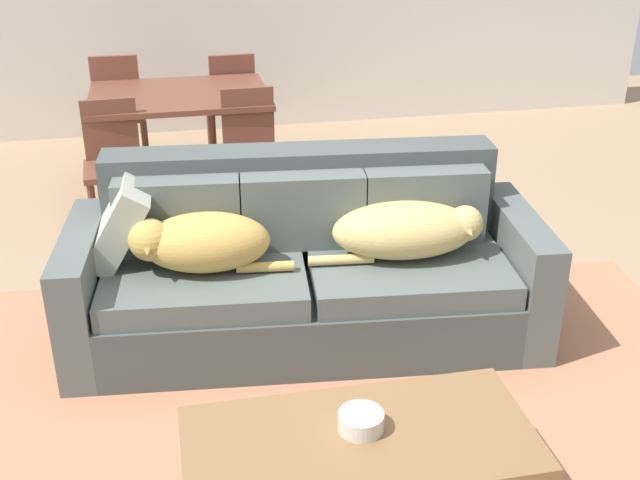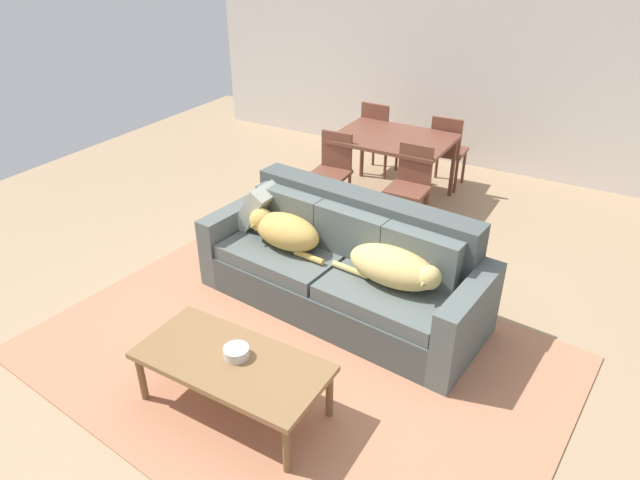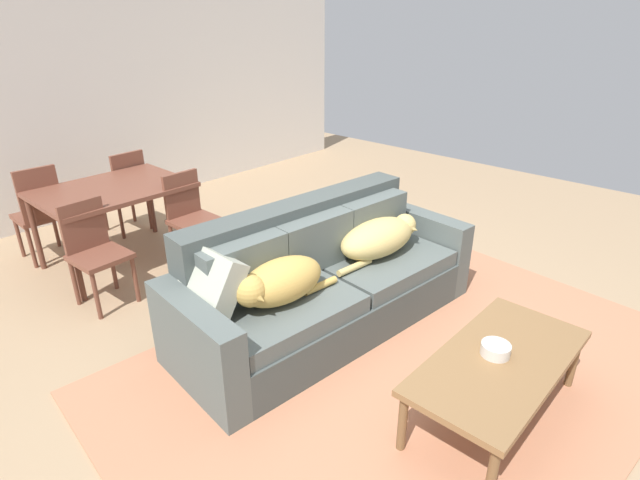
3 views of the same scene
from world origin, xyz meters
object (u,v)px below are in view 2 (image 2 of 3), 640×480
dining_chair_near_left (332,168)px  dining_chair_far_left (378,136)px  throw_pillow_by_left_arm (262,205)px  coffee_table (232,364)px  dog_on_right_cushion (395,267)px  couch (345,268)px  dog_on_left_cushion (283,230)px  bowl_on_coffee_table (236,352)px  dining_chair_far_right (447,148)px  dining_table (393,143)px  dining_chair_near_right (410,183)px

dining_chair_near_left → dining_chair_far_left: dining_chair_far_left is taller
throw_pillow_by_left_arm → coffee_table: throw_pillow_by_left_arm is taller
dog_on_right_cushion → dining_chair_far_left: size_ratio=0.95×
couch → dog_on_left_cushion: (-0.54, -0.10, 0.25)m
throw_pillow_by_left_arm → dining_chair_far_left: bearing=91.6°
throw_pillow_by_left_arm → bowl_on_coffee_table: (0.86, -1.52, -0.20)m
dining_chair_near_left → dining_chair_far_right: dining_chair_far_right is taller
throw_pillow_by_left_arm → bowl_on_coffee_table: bearing=-60.3°
dining_table → dining_chair_near_right: bearing=-50.7°
dog_on_right_cushion → bowl_on_coffee_table: size_ratio=5.33×
couch → dining_chair_far_right: 2.75m
dog_on_right_cushion → dining_chair_near_left: size_ratio=1.04×
coffee_table → dining_table: (-0.47, 3.55, 0.31)m
throw_pillow_by_left_arm → dining_chair_near_right: (0.84, 1.44, -0.15)m
coffee_table → dining_chair_near_right: (-0.02, 3.00, 0.12)m
dog_on_left_cushion → dining_chair_far_left: (-0.45, 2.80, -0.10)m
dining_table → dining_chair_near_left: dining_chair_near_left is taller
dining_chair_near_right → bowl_on_coffee_table: bearing=-90.2°
dining_chair_near_right → dining_table: bearing=128.5°
throw_pillow_by_left_arm → dining_chair_far_right: (0.82, 2.61, -0.15)m
dining_chair_near_left → dining_chair_near_right: dining_chair_near_right is taller
couch → coffee_table: couch is taller
dog_on_right_cushion → throw_pillow_by_left_arm: (-1.42, 0.28, 0.05)m
throw_pillow_by_left_arm → dining_chair_near_right: 1.67m
dog_on_left_cushion → dining_chair_far_right: (0.44, 2.84, -0.11)m
couch → dining_chair_far_left: (-0.99, 2.70, 0.16)m
couch → dining_chair_far_right: (-0.10, 2.74, 0.15)m
bowl_on_coffee_table → dining_chair_near_left: bearing=107.8°
couch → dining_chair_near_left: size_ratio=2.87×
couch → dog_on_right_cushion: 0.58m
bowl_on_coffee_table → dining_table: bearing=97.8°
dining_chair_far_right → throw_pillow_by_left_arm: bearing=70.0°
coffee_table → dog_on_right_cushion: bearing=66.0°
bowl_on_coffee_table → couch: bearing=87.9°
bowl_on_coffee_table → dining_chair_far_right: (-0.04, 4.13, 0.05)m
couch → dining_table: size_ratio=1.93×
dining_chair_far_left → dining_table: bearing=129.7°
dining_table → dining_chair_far_left: (-0.46, 0.58, -0.18)m
dining_table → dining_chair_far_right: dining_chair_far_right is taller
couch → dog_on_left_cushion: couch is taller
coffee_table → dining_chair_far_right: size_ratio=1.41×
coffee_table → dog_on_left_cushion: bearing=109.6°
throw_pillow_by_left_arm → dining_chair_far_left: (-0.07, 2.57, -0.14)m
dining_chair_near_right → dining_chair_far_right: bearing=89.9°
dining_table → coffee_table: bearing=-82.5°
dining_table → dining_chair_near_right: size_ratio=1.45×
dog_on_left_cushion → dining_chair_near_left: (-0.46, 1.67, -0.13)m
dog_on_right_cushion → dining_chair_far_left: dining_chair_far_left is taller
dining_chair_far_right → dining_table: bearing=52.4°
dining_chair_near_left → dining_chair_far_left: size_ratio=0.91×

